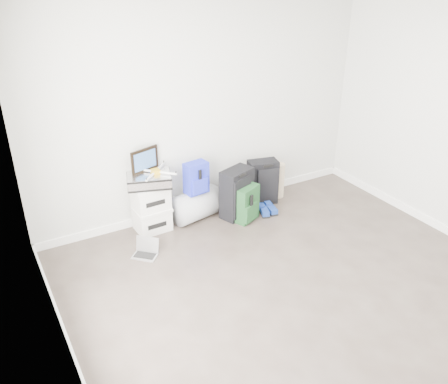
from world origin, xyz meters
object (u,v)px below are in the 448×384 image
boxes_stack (151,207)px  briefcase (149,180)px  duffel_bag (196,205)px  carry_on (263,182)px  large_suitcase (237,193)px  laptop (146,251)px

boxes_stack → briefcase: bearing=-2.1°
duffel_bag → carry_on: bearing=-14.1°
duffel_bag → large_suitcase: large_suitcase is taller
boxes_stack → carry_on: carry_on is taller
large_suitcase → carry_on: 0.52m
duffel_bag → carry_on: carry_on is taller
boxes_stack → laptop: boxes_stack is taller
large_suitcase → carry_on: bearing=-2.8°
duffel_bag → briefcase: bearing=166.6°
briefcase → large_suitcase: 1.16m
briefcase → laptop: (-0.28, -0.49, -0.63)m
duffel_bag → large_suitcase: (0.49, -0.20, 0.13)m
briefcase → large_suitcase: size_ratio=0.77×
duffel_bag → laptop: 1.00m
large_suitcase → laptop: large_suitcase is taller
boxes_stack → briefcase: (0.00, 0.00, 0.37)m
boxes_stack → duffel_bag: boxes_stack is taller
boxes_stack → carry_on: (1.58, -0.07, 0.00)m
large_suitcase → carry_on: (0.50, 0.15, -0.02)m
briefcase → carry_on: (1.58, -0.07, -0.37)m
briefcase → boxes_stack: bearing=-161.5°
boxes_stack → briefcase: briefcase is taller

